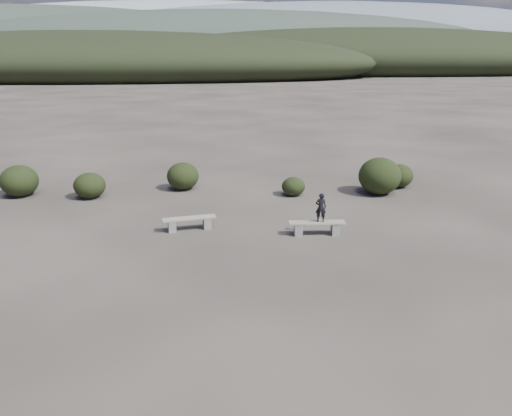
{
  "coord_description": "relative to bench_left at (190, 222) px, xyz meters",
  "views": [
    {
      "loc": [
        -0.34,
        -9.44,
        5.22
      ],
      "look_at": [
        0.53,
        3.5,
        1.1
      ],
      "focal_mm": 35.0,
      "sensor_mm": 36.0,
      "label": 1
    }
  ],
  "objects": [
    {
      "name": "ground",
      "position": [
        1.39,
        -4.89,
        -0.24
      ],
      "size": [
        1200.0,
        1200.0,
        0.0
      ],
      "primitive_type": "plane",
      "color": "#2F2924",
      "rests_on": "ground"
    },
    {
      "name": "bench_left",
      "position": [
        0.0,
        0.0,
        0.0
      ],
      "size": [
        1.64,
        0.66,
        0.4
      ],
      "rotation": [
        0.0,
        0.0,
        0.21
      ],
      "color": "gray",
      "rests_on": "ground"
    },
    {
      "name": "bench_right",
      "position": [
        3.77,
        -0.68,
        0.01
      ],
      "size": [
        1.66,
        0.39,
        0.41
      ],
      "rotation": [
        0.0,
        0.0,
        -0.03
      ],
      "color": "gray",
      "rests_on": "ground"
    },
    {
      "name": "seated_person",
      "position": [
        3.86,
        -0.68,
        0.6
      ],
      "size": [
        0.34,
        0.24,
        0.87
      ],
      "primitive_type": "imported",
      "rotation": [
        0.0,
        0.0,
        3.03
      ],
      "color": "black",
      "rests_on": "bench_right"
    },
    {
      "name": "shrub_a",
      "position": [
        -3.86,
        3.72,
        0.23
      ],
      "size": [
        1.15,
        1.15,
        0.94
      ],
      "primitive_type": "ellipsoid",
      "color": "black",
      "rests_on": "ground"
    },
    {
      "name": "shrub_b",
      "position": [
        -0.53,
        4.67,
        0.29
      ],
      "size": [
        1.24,
        1.24,
        1.06
      ],
      "primitive_type": "ellipsoid",
      "color": "black",
      "rests_on": "ground"
    },
    {
      "name": "shrub_c",
      "position": [
        3.66,
        3.54,
        0.11
      ],
      "size": [
        0.87,
        0.87,
        0.7
      ],
      "primitive_type": "ellipsoid",
      "color": "black",
      "rests_on": "ground"
    },
    {
      "name": "shrub_d",
      "position": [
        6.92,
        3.54,
        0.45
      ],
      "size": [
        1.59,
        1.59,
        1.39
      ],
      "primitive_type": "ellipsoid",
      "color": "black",
      "rests_on": "ground"
    },
    {
      "name": "shrub_e",
      "position": [
        7.99,
        4.44,
        0.22
      ],
      "size": [
        1.11,
        1.11,
        0.92
      ],
      "primitive_type": "ellipsoid",
      "color": "black",
      "rests_on": "ground"
    },
    {
      "name": "shrub_f",
      "position": [
        -6.52,
        4.15,
        0.34
      ],
      "size": [
        1.38,
        1.38,
        1.16
      ],
      "primitive_type": "ellipsoid",
      "color": "black",
      "rests_on": "ground"
    },
    {
      "name": "mountain_ridges",
      "position": [
        -6.09,
        334.17,
        10.59
      ],
      "size": [
        500.0,
        400.0,
        56.0
      ],
      "color": "black",
      "rests_on": "ground"
    }
  ]
}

